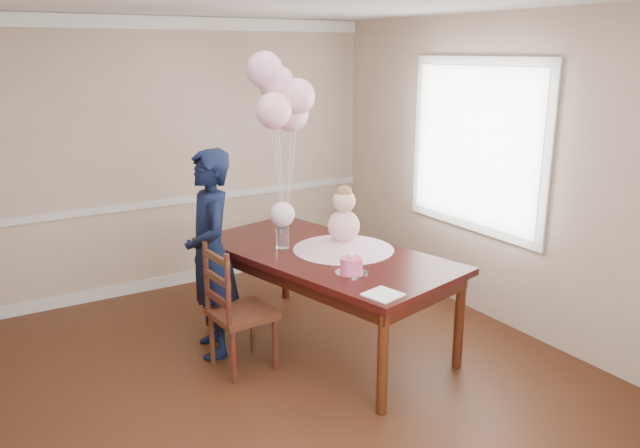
# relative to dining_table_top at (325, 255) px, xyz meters

# --- Properties ---
(floor) EXTENTS (4.50, 5.00, 0.00)m
(floor) POSITION_rel_dining_table_top_xyz_m (-0.64, -0.52, -0.79)
(floor) COLOR black
(floor) RESTS_ON ground
(wall_back) EXTENTS (4.50, 0.02, 2.70)m
(wall_back) POSITION_rel_dining_table_top_xyz_m (-0.64, 1.98, 0.56)
(wall_back) COLOR tan
(wall_back) RESTS_ON floor
(wall_front) EXTENTS (4.50, 0.02, 2.70)m
(wall_front) POSITION_rel_dining_table_top_xyz_m (-0.64, -3.02, 0.56)
(wall_front) COLOR tan
(wall_front) RESTS_ON floor
(wall_right) EXTENTS (0.02, 5.00, 2.70)m
(wall_right) POSITION_rel_dining_table_top_xyz_m (1.61, -0.52, 0.56)
(wall_right) COLOR tan
(wall_right) RESTS_ON floor
(chair_rail_trim) EXTENTS (4.50, 0.02, 0.07)m
(chair_rail_trim) POSITION_rel_dining_table_top_xyz_m (-0.64, 1.97, 0.11)
(chair_rail_trim) COLOR silver
(chair_rail_trim) RESTS_ON wall_back
(crown_molding) EXTENTS (4.50, 0.02, 0.12)m
(crown_molding) POSITION_rel_dining_table_top_xyz_m (-0.64, 1.97, 1.84)
(crown_molding) COLOR white
(crown_molding) RESTS_ON wall_back
(baseboard_trim) EXTENTS (4.50, 0.02, 0.12)m
(baseboard_trim) POSITION_rel_dining_table_top_xyz_m (-0.64, 1.97, -0.73)
(baseboard_trim) COLOR silver
(baseboard_trim) RESTS_ON floor
(window_frame) EXTENTS (0.02, 1.66, 1.56)m
(window_frame) POSITION_rel_dining_table_top_xyz_m (1.58, -0.02, 0.76)
(window_frame) COLOR silver
(window_frame) RESTS_ON wall_right
(window_blinds) EXTENTS (0.01, 1.50, 1.40)m
(window_blinds) POSITION_rel_dining_table_top_xyz_m (1.57, -0.02, 0.76)
(window_blinds) COLOR silver
(window_blinds) RESTS_ON wall_right
(dining_table_top) EXTENTS (1.56, 2.36, 0.05)m
(dining_table_top) POSITION_rel_dining_table_top_xyz_m (0.00, 0.00, 0.00)
(dining_table_top) COLOR black
(dining_table_top) RESTS_ON table_leg_fl
(table_apron) EXTENTS (1.43, 2.23, 0.11)m
(table_apron) POSITION_rel_dining_table_top_xyz_m (-0.00, 0.00, -0.08)
(table_apron) COLOR black
(table_apron) RESTS_ON table_leg_fl
(table_leg_fl) EXTENTS (0.09, 0.09, 0.76)m
(table_leg_fl) POSITION_rel_dining_table_top_xyz_m (-0.21, -1.08, -0.41)
(table_leg_fl) COLOR black
(table_leg_fl) RESTS_ON floor
(table_leg_fr) EXTENTS (0.09, 0.09, 0.76)m
(table_leg_fr) POSITION_rel_dining_table_top_xyz_m (0.68, -0.87, -0.41)
(table_leg_fr) COLOR black
(table_leg_fr) RESTS_ON floor
(table_leg_bl) EXTENTS (0.09, 0.09, 0.76)m
(table_leg_bl) POSITION_rel_dining_table_top_xyz_m (-0.68, 0.87, -0.41)
(table_leg_bl) COLOR black
(table_leg_bl) RESTS_ON floor
(table_leg_br) EXTENTS (0.09, 0.09, 0.76)m
(table_leg_br) POSITION_rel_dining_table_top_xyz_m (0.21, 1.08, -0.41)
(table_leg_br) COLOR black
(table_leg_br) RESTS_ON floor
(baby_skirt) EXTENTS (0.99, 0.99, 0.11)m
(baby_skirt) POSITION_rel_dining_table_top_xyz_m (0.17, -0.01, 0.08)
(baby_skirt) COLOR #E1A6BA
(baby_skirt) RESTS_ON dining_table_top
(baby_torso) EXTENTS (0.26, 0.26, 0.26)m
(baby_torso) POSITION_rel_dining_table_top_xyz_m (0.17, -0.01, 0.22)
(baby_torso) COLOR #EF97C1
(baby_torso) RESTS_ON baby_skirt
(baby_head) EXTENTS (0.18, 0.18, 0.18)m
(baby_head) POSITION_rel_dining_table_top_xyz_m (0.17, -0.01, 0.43)
(baby_head) COLOR beige
(baby_head) RESTS_ON baby_torso
(baby_hair) EXTENTS (0.13, 0.13, 0.13)m
(baby_hair) POSITION_rel_dining_table_top_xyz_m (0.17, -0.01, 0.49)
(baby_hair) COLOR brown
(baby_hair) RESTS_ON baby_head
(cake_platter) EXTENTS (0.29, 0.29, 0.01)m
(cake_platter) POSITION_rel_dining_table_top_xyz_m (-0.10, -0.53, 0.03)
(cake_platter) COLOR #B7B7BC
(cake_platter) RESTS_ON dining_table_top
(birthday_cake) EXTENTS (0.20, 0.20, 0.11)m
(birthday_cake) POSITION_rel_dining_table_top_xyz_m (-0.10, -0.53, 0.09)
(birthday_cake) COLOR #D64372
(birthday_cake) RESTS_ON cake_platter
(cake_flower_a) EXTENTS (0.03, 0.03, 0.03)m
(cake_flower_a) POSITION_rel_dining_table_top_xyz_m (-0.10, -0.53, 0.16)
(cake_flower_a) COLOR white
(cake_flower_a) RESTS_ON birthday_cake
(cake_flower_b) EXTENTS (0.03, 0.03, 0.03)m
(cake_flower_b) POSITION_rel_dining_table_top_xyz_m (-0.07, -0.50, 0.16)
(cake_flower_b) COLOR white
(cake_flower_b) RESTS_ON birthday_cake
(rose_vase_near) EXTENTS (0.13, 0.13, 0.17)m
(rose_vase_near) POSITION_rel_dining_table_top_xyz_m (-0.23, 0.28, 0.11)
(rose_vase_near) COLOR silver
(rose_vase_near) RESTS_ON dining_table_top
(roses_near) EXTENTS (0.21, 0.21, 0.21)m
(roses_near) POSITION_rel_dining_table_top_xyz_m (-0.23, 0.28, 0.31)
(roses_near) COLOR silver
(roses_near) RESTS_ON rose_vase_near
(napkin) EXTENTS (0.26, 0.26, 0.01)m
(napkin) POSITION_rel_dining_table_top_xyz_m (-0.15, -0.99, 0.03)
(napkin) COLOR white
(napkin) RESTS_ON dining_table_top
(balloon_weight) EXTENTS (0.05, 0.05, 0.02)m
(balloon_weight) POSITION_rel_dining_table_top_xyz_m (-0.03, 0.61, 0.04)
(balloon_weight) COLOR silver
(balloon_weight) RESTS_ON dining_table_top
(balloon_a) EXTENTS (0.30, 0.30, 0.30)m
(balloon_a) POSITION_rel_dining_table_top_xyz_m (-0.14, 0.58, 1.11)
(balloon_a) COLOR #FFB4C8
(balloon_a) RESTS_ON balloon_ribbon_a
(balloon_b) EXTENTS (0.30, 0.30, 0.30)m
(balloon_b) POSITION_rel_dining_table_top_xyz_m (0.08, 0.58, 1.22)
(balloon_b) COLOR #F5ADC2
(balloon_b) RESTS_ON balloon_ribbon_b
(balloon_c) EXTENTS (0.30, 0.30, 0.30)m
(balloon_c) POSITION_rel_dining_table_top_xyz_m (-0.04, 0.72, 1.33)
(balloon_c) COLOR #E2A0BC
(balloon_c) RESTS_ON balloon_ribbon_c
(balloon_d) EXTENTS (0.30, 0.30, 0.30)m
(balloon_d) POSITION_rel_dining_table_top_xyz_m (-0.15, 0.71, 1.44)
(balloon_d) COLOR #E3A1C2
(balloon_d) RESTS_ON balloon_ribbon_d
(balloon_e) EXTENTS (0.30, 0.30, 0.30)m
(balloon_e) POSITION_rel_dining_table_top_xyz_m (0.10, 0.73, 1.06)
(balloon_e) COLOR #F9B0C6
(balloon_e) RESTS_ON balloon_ribbon_e
(balloon_ribbon_a) EXTENTS (0.10, 0.03, 0.91)m
(balloon_ribbon_a) POSITION_rel_dining_table_top_xyz_m (-0.09, 0.59, 0.49)
(balloon_ribbon_a) COLOR silver
(balloon_ribbon_a) RESTS_ON balloon_weight
(balloon_ribbon_b) EXTENTS (0.12, 0.03, 1.01)m
(balloon_ribbon_b) POSITION_rel_dining_table_top_xyz_m (0.03, 0.59, 0.55)
(balloon_ribbon_b) COLOR white
(balloon_ribbon_b) RESTS_ON balloon_weight
(balloon_ribbon_c) EXTENTS (0.01, 0.11, 1.13)m
(balloon_ribbon_c) POSITION_rel_dining_table_top_xyz_m (-0.04, 0.66, 0.60)
(balloon_ribbon_c) COLOR white
(balloon_ribbon_c) RESTS_ON balloon_weight
(balloon_ribbon_d) EXTENTS (0.11, 0.09, 1.23)m
(balloon_ribbon_d) POSITION_rel_dining_table_top_xyz_m (-0.09, 0.66, 0.66)
(balloon_ribbon_d) COLOR silver
(balloon_ribbon_d) RESTS_ON balloon_weight
(balloon_ribbon_e) EXTENTS (0.13, 0.11, 0.84)m
(balloon_ribbon_e) POSITION_rel_dining_table_top_xyz_m (0.04, 0.67, 0.47)
(balloon_ribbon_e) COLOR white
(balloon_ribbon_e) RESTS_ON balloon_weight
(dining_chair_seat) EXTENTS (0.46, 0.46, 0.05)m
(dining_chair_seat) POSITION_rel_dining_table_top_xyz_m (-0.74, -0.00, -0.34)
(dining_chair_seat) COLOR #3E1C11
(dining_chair_seat) RESTS_ON chair_leg_fl
(chair_leg_fl) EXTENTS (0.04, 0.04, 0.43)m
(chair_leg_fl) POSITION_rel_dining_table_top_xyz_m (-0.91, -0.19, -0.57)
(chair_leg_fl) COLOR #3D1510
(chair_leg_fl) RESTS_ON floor
(chair_leg_fr) EXTENTS (0.04, 0.04, 0.43)m
(chair_leg_fr) POSITION_rel_dining_table_top_xyz_m (-0.55, -0.17, -0.57)
(chair_leg_fr) COLOR #35140E
(chair_leg_fr) RESTS_ON floor
(chair_leg_bl) EXTENTS (0.04, 0.04, 0.43)m
(chair_leg_bl) POSITION_rel_dining_table_top_xyz_m (-0.93, 0.17, -0.57)
(chair_leg_bl) COLOR #3B2010
(chair_leg_bl) RESTS_ON floor
(chair_leg_br) EXTENTS (0.04, 0.04, 0.43)m
(chair_leg_br) POSITION_rel_dining_table_top_xyz_m (-0.57, 0.19, -0.57)
(chair_leg_br) COLOR #33190E
(chair_leg_br) RESTS_ON floor
(chair_back_post_l) EXTENTS (0.04, 0.04, 0.56)m
(chair_back_post_l) POSITION_rel_dining_table_top_xyz_m (-0.92, -0.19, -0.05)
(chair_back_post_l) COLOR #39160F
(chair_back_post_l) RESTS_ON dining_chair_seat
(chair_back_post_r) EXTENTS (0.04, 0.04, 0.56)m
(chair_back_post_r) POSITION_rel_dining_table_top_xyz_m (-0.95, 0.16, -0.05)
(chair_back_post_r) COLOR black
(chair_back_post_r) RESTS_ON dining_chair_seat
(chair_slat_low) EXTENTS (0.06, 0.40, 0.05)m
(chair_slat_low) POSITION_rel_dining_table_top_xyz_m (-0.94, -0.01, -0.17)
(chair_slat_low) COLOR #34130E
(chair_slat_low) RESTS_ON dining_chair_seat
(chair_slat_mid) EXTENTS (0.06, 0.40, 0.05)m
(chair_slat_mid) POSITION_rel_dining_table_top_xyz_m (-0.94, -0.01, -0.01)
(chair_slat_mid) COLOR #371C0F
(chair_slat_mid) RESTS_ON dining_chair_seat
(chair_slat_top) EXTENTS (0.06, 0.40, 0.05)m
(chair_slat_top) POSITION_rel_dining_table_top_xyz_m (-0.94, -0.01, 0.14)
(chair_slat_top) COLOR #3D2210
(chair_slat_top) RESTS_ON dining_chair_seat
(woman) EXTENTS (0.51, 0.67, 1.66)m
(woman) POSITION_rel_dining_table_top_xyz_m (-0.83, 0.37, 0.04)
(woman) COLOR black
(woman) RESTS_ON floor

